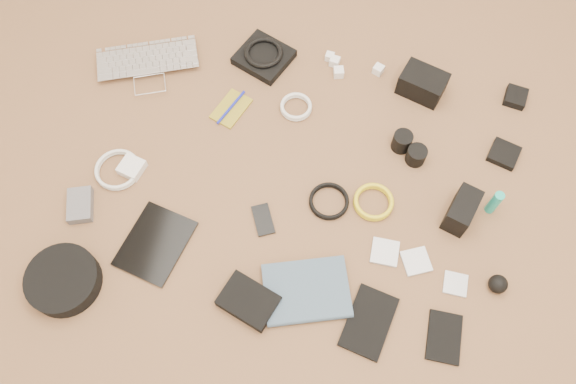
% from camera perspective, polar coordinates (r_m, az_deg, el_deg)
% --- Properties ---
extents(laptop, '(0.41, 0.35, 0.03)m').
position_cam_1_polar(laptop, '(2.04, -13.94, 11.80)').
color(laptop, silver).
rests_on(laptop, ground).
extents(headphone_pouch, '(0.22, 0.22, 0.03)m').
position_cam_1_polar(headphone_pouch, '(2.02, -2.47, 13.54)').
color(headphone_pouch, black).
rests_on(headphone_pouch, ground).
extents(headphones, '(0.18, 0.18, 0.02)m').
position_cam_1_polar(headphones, '(2.00, -2.49, 13.96)').
color(headphones, black).
rests_on(headphones, headphone_pouch).
extents(charger_a, '(0.03, 0.03, 0.03)m').
position_cam_1_polar(charger_a, '(2.03, 4.26, 13.55)').
color(charger_a, white).
rests_on(charger_a, ground).
extents(charger_b, '(0.04, 0.04, 0.03)m').
position_cam_1_polar(charger_b, '(2.01, 4.77, 13.07)').
color(charger_b, white).
rests_on(charger_b, ground).
extents(charger_c, '(0.04, 0.04, 0.03)m').
position_cam_1_polar(charger_c, '(2.01, 9.16, 12.18)').
color(charger_c, white).
rests_on(charger_c, ground).
extents(charger_d, '(0.04, 0.04, 0.03)m').
position_cam_1_polar(charger_d, '(1.99, 5.16, 12.02)').
color(charger_d, white).
rests_on(charger_d, ground).
extents(dslr_camera, '(0.17, 0.15, 0.08)m').
position_cam_1_polar(dslr_camera, '(1.97, 13.50, 10.66)').
color(dslr_camera, black).
rests_on(dslr_camera, ground).
extents(lens_pouch, '(0.08, 0.09, 0.03)m').
position_cam_1_polar(lens_pouch, '(2.07, 22.12, 8.93)').
color(lens_pouch, black).
rests_on(lens_pouch, ground).
extents(notebook_olive, '(0.13, 0.16, 0.01)m').
position_cam_1_polar(notebook_olive, '(1.92, -5.79, 8.43)').
color(notebook_olive, olive).
rests_on(notebook_olive, ground).
extents(pen_blue, '(0.07, 0.14, 0.01)m').
position_cam_1_polar(pen_blue, '(1.91, -5.82, 8.56)').
color(pen_blue, '#161CB2').
rests_on(pen_blue, notebook_olive).
extents(cable_white_a, '(0.14, 0.14, 0.01)m').
position_cam_1_polar(cable_white_a, '(1.90, 0.82, 8.54)').
color(cable_white_a, silver).
rests_on(cable_white_a, ground).
extents(lens_a, '(0.08, 0.08, 0.07)m').
position_cam_1_polar(lens_a, '(1.84, 11.50, 5.06)').
color(lens_a, black).
rests_on(lens_a, ground).
extents(lens_b, '(0.07, 0.07, 0.06)m').
position_cam_1_polar(lens_b, '(1.83, 12.89, 3.66)').
color(lens_b, black).
rests_on(lens_b, ground).
extents(card_reader, '(0.11, 0.11, 0.02)m').
position_cam_1_polar(card_reader, '(1.93, 21.09, 3.63)').
color(card_reader, black).
rests_on(card_reader, ground).
extents(power_brick, '(0.09, 0.09, 0.03)m').
position_cam_1_polar(power_brick, '(1.85, -15.58, 2.42)').
color(power_brick, white).
rests_on(power_brick, ground).
extents(cable_white_b, '(0.15, 0.15, 0.01)m').
position_cam_1_polar(cable_white_b, '(1.86, -16.87, 2.10)').
color(cable_white_b, silver).
rests_on(cable_white_b, ground).
extents(cable_black, '(0.15, 0.15, 0.01)m').
position_cam_1_polar(cable_black, '(1.74, 4.17, -1.01)').
color(cable_black, black).
rests_on(cable_black, ground).
extents(cable_yellow, '(0.16, 0.16, 0.01)m').
position_cam_1_polar(cable_yellow, '(1.75, 8.65, -1.10)').
color(cable_yellow, yellow).
rests_on(cable_yellow, ground).
extents(flash, '(0.11, 0.14, 0.10)m').
position_cam_1_polar(flash, '(1.76, 17.23, -1.78)').
color(flash, black).
rests_on(flash, ground).
extents(lens_cleaner, '(0.03, 0.03, 0.10)m').
position_cam_1_polar(lens_cleaner, '(1.79, 20.23, -1.01)').
color(lens_cleaner, '#1AAB96').
rests_on(lens_cleaner, ground).
extents(battery_charger, '(0.10, 0.13, 0.03)m').
position_cam_1_polar(battery_charger, '(1.83, -20.36, -1.26)').
color(battery_charger, '#5B5A60').
rests_on(battery_charger, ground).
extents(tablet, '(0.22, 0.26, 0.01)m').
position_cam_1_polar(tablet, '(1.73, -13.33, -5.11)').
color(tablet, black).
rests_on(tablet, ground).
extents(phone, '(0.09, 0.11, 0.01)m').
position_cam_1_polar(phone, '(1.71, -2.55, -2.83)').
color(phone, black).
rests_on(phone, ground).
extents(filter_case_left, '(0.08, 0.08, 0.01)m').
position_cam_1_polar(filter_case_left, '(1.70, 9.81, -6.04)').
color(filter_case_left, silver).
rests_on(filter_case_left, ground).
extents(filter_case_mid, '(0.10, 0.10, 0.01)m').
position_cam_1_polar(filter_case_mid, '(1.71, 12.89, -6.89)').
color(filter_case_mid, silver).
rests_on(filter_case_mid, ground).
extents(filter_case_right, '(0.07, 0.07, 0.01)m').
position_cam_1_polar(filter_case_right, '(1.72, 16.64, -8.94)').
color(filter_case_right, silver).
rests_on(filter_case_right, ground).
extents(air_blower, '(0.06, 0.06, 0.05)m').
position_cam_1_polar(air_blower, '(1.73, 20.55, -8.75)').
color(air_blower, black).
rests_on(air_blower, ground).
extents(headphone_case, '(0.24, 0.24, 0.06)m').
position_cam_1_polar(headphone_case, '(1.75, -21.85, -8.31)').
color(headphone_case, black).
rests_on(headphone_case, ground).
extents(drive_case, '(0.19, 0.16, 0.04)m').
position_cam_1_polar(drive_case, '(1.62, -4.03, -11.00)').
color(drive_case, black).
rests_on(drive_case, ground).
extents(paperback, '(0.28, 0.24, 0.02)m').
position_cam_1_polar(paperback, '(1.61, 2.33, -13.10)').
color(paperback, '#3F556B').
rests_on(paperback, ground).
extents(notebook_black_a, '(0.16, 0.21, 0.01)m').
position_cam_1_polar(notebook_black_a, '(1.63, 8.21, -12.93)').
color(notebook_black_a, black).
rests_on(notebook_black_a, ground).
extents(notebook_black_b, '(0.10, 0.14, 0.01)m').
position_cam_1_polar(notebook_black_b, '(1.67, 15.57, -14.01)').
color(notebook_black_b, black).
rests_on(notebook_black_b, ground).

